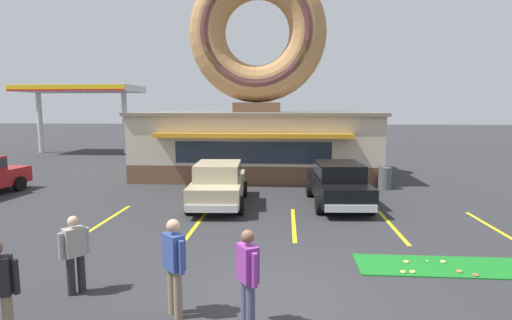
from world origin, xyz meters
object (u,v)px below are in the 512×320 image
object	(u,v)px
car_black	(338,182)
trash_bin	(385,178)
pedestrian_blue_sweater_man	(174,263)
golf_ball	(427,261)
pedestrian_hooded_kid	(248,274)
car_champagne	(219,182)
pedestrian_leather_jacket_man	(75,251)

from	to	relation	value
car_black	trash_bin	bearing A→B (deg)	51.72
pedestrian_blue_sweater_man	trash_bin	distance (m)	13.04
golf_ball	pedestrian_hooded_kid	world-z (taller)	pedestrian_hooded_kid
golf_ball	pedestrian_blue_sweater_man	size ratio (longest dim) A/B	0.02
pedestrian_blue_sweater_man	pedestrian_hooded_kid	world-z (taller)	pedestrian_blue_sweater_man
car_black	pedestrian_blue_sweater_man	bearing A→B (deg)	-114.85
car_black	pedestrian_blue_sweater_man	world-z (taller)	pedestrian_blue_sweater_man
car_champagne	trash_bin	size ratio (longest dim) A/B	4.77
golf_ball	pedestrian_blue_sweater_man	distance (m)	5.97
golf_ball	pedestrian_hooded_kid	size ratio (longest dim) A/B	0.03
pedestrian_blue_sweater_man	golf_ball	bearing A→B (deg)	27.86
car_champagne	pedestrian_blue_sweater_man	distance (m)	7.95
golf_ball	trash_bin	xyz separation A→B (m)	(1.09, 8.65, 0.45)
golf_ball	car_champagne	bearing A→B (deg)	138.18
pedestrian_blue_sweater_man	pedestrian_hooded_kid	distance (m)	1.33
pedestrian_blue_sweater_man	pedestrian_leather_jacket_man	size ratio (longest dim) A/B	1.12
pedestrian_leather_jacket_man	pedestrian_blue_sweater_man	bearing A→B (deg)	-17.96
pedestrian_leather_jacket_man	car_champagne	bearing A→B (deg)	77.64
pedestrian_blue_sweater_man	car_black	bearing A→B (deg)	65.15
golf_ball	trash_bin	size ratio (longest dim) A/B	0.04
pedestrian_leather_jacket_man	car_black	bearing A→B (deg)	51.69
pedestrian_leather_jacket_man	trash_bin	distance (m)	13.65
golf_ball	pedestrian_blue_sweater_man	bearing A→B (deg)	-152.14
car_champagne	trash_bin	distance (m)	7.71
car_champagne	pedestrian_hooded_kid	size ratio (longest dim) A/B	2.79
pedestrian_blue_sweater_man	pedestrian_leather_jacket_man	distance (m)	2.27
trash_bin	golf_ball	bearing A→B (deg)	-97.15
car_champagne	pedestrian_hooded_kid	world-z (taller)	pedestrian_hooded_kid
car_champagne	pedestrian_blue_sweater_man	bearing A→B (deg)	-85.86
car_black	pedestrian_leather_jacket_man	bearing A→B (deg)	-128.31
car_champagne	car_black	bearing A→B (deg)	4.66
pedestrian_hooded_kid	trash_bin	distance (m)	12.74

